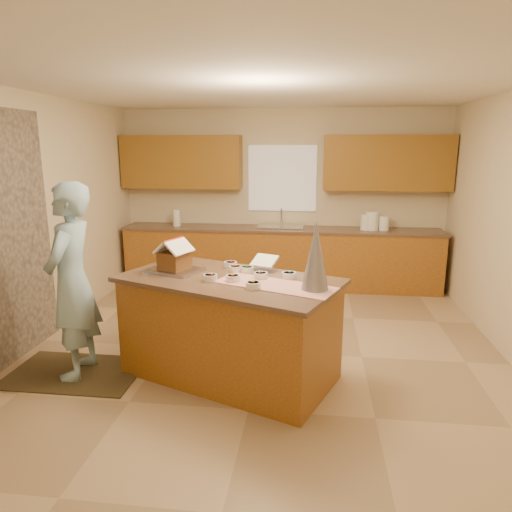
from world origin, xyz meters
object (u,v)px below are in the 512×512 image
(gingerbread_house, at_px, (174,258))
(boy, at_px, (72,281))
(tinsel_tree, at_px, (316,256))
(island_base, at_px, (229,330))

(gingerbread_house, bearing_deg, boy, -160.49)
(tinsel_tree, height_order, gingerbread_house, tinsel_tree)
(island_base, height_order, gingerbread_house, gingerbread_house)
(island_base, height_order, boy, boy)
(island_base, bearing_deg, gingerbread_house, -174.81)
(tinsel_tree, relative_size, gingerbread_house, 1.52)
(island_base, height_order, tinsel_tree, tinsel_tree)
(island_base, distance_m, gingerbread_house, 0.86)
(island_base, bearing_deg, boy, -152.21)
(island_base, xyz_separation_m, boy, (-1.44, -0.15, 0.46))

